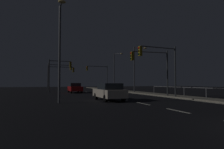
{
  "coord_description": "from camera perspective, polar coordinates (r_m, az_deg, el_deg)",
  "views": [
    {
      "loc": [
        -7.34,
        -4.1,
        1.63
      ],
      "look_at": [
        1.16,
        19.25,
        2.68
      ],
      "focal_mm": 30.7,
      "sensor_mm": 36.0,
      "label": 1
    }
  ],
  "objects": [
    {
      "name": "traffic_light_mid_left",
      "position": [
        33.56,
        -15.49,
        1.52
      ],
      "size": [
        3.8,
        0.34,
        5.53
      ],
      "color": "#2D3033",
      "rests_on": "ground"
    },
    {
      "name": "traffic_light_overhead_east",
      "position": [
        39.18,
        -15.14,
        0.5
      ],
      "size": [
        5.2,
        0.41,
        4.97
      ],
      "color": "#38383D",
      "rests_on": "ground"
    },
    {
      "name": "traffic_light_far_left",
      "position": [
        42.74,
        -4.19,
        0.72
      ],
      "size": [
        5.0,
        0.4,
        5.36
      ],
      "color": "#2D3033",
      "rests_on": "sidewalk_right"
    },
    {
      "name": "traffic_light_near_left",
      "position": [
        42.32,
        -15.57,
        0.92
      ],
      "size": [
        5.03,
        0.93,
        5.66
      ],
      "color": "#4C4C51",
      "rests_on": "ground"
    },
    {
      "name": "car_oncoming",
      "position": [
        31.37,
        -11.02,
        -3.86
      ],
      "size": [
        1.83,
        4.4,
        1.57
      ],
      "color": "#B71414",
      "rests_on": "ground"
    },
    {
      "name": "street_lamp_median",
      "position": [
        40.47,
        1.03,
        2.04
      ],
      "size": [
        1.4,
        1.93,
        7.72
      ],
      "color": "#38383D",
      "rests_on": "sidewalk_right"
    },
    {
      "name": "car",
      "position": [
        17.47,
        -0.89,
        -5.07
      ],
      "size": [
        1.9,
        4.43,
        1.57
      ],
      "color": "beige",
      "rests_on": "ground"
    },
    {
      "name": "sidewalk_right",
      "position": [
        25.97,
        13.6,
        -5.8
      ],
      "size": [
        2.4,
        77.0,
        0.14
      ],
      "primitive_type": "cube",
      "color": "gray",
      "rests_on": "ground"
    },
    {
      "name": "street_lamp_across_street",
      "position": [
        30.57,
        7.26,
        2.94
      ],
      "size": [
        1.91,
        1.09,
        7.19
      ],
      "color": "#38383D",
      "rests_on": "sidewalk_right"
    },
    {
      "name": "street_lamp_mid_block",
      "position": [
        15.72,
        -15.24,
        8.66
      ],
      "size": [
        0.56,
        1.78,
        7.78
      ],
      "color": "#4C4C51",
      "rests_on": "ground"
    },
    {
      "name": "lane_edge_line",
      "position": [
        29.6,
        5.85,
        -5.56
      ],
      "size": [
        0.14,
        53.0,
        0.01
      ],
      "color": "silver",
      "rests_on": "ground"
    },
    {
      "name": "barrier_fence",
      "position": [
        20.26,
        29.48,
        -4.22
      ],
      "size": [
        0.09,
        22.24,
        0.98
      ],
      "color": "#59595E",
      "rests_on": "sidewalk_right"
    },
    {
      "name": "traffic_light_far_center",
      "position": [
        20.45,
        14.0,
        4.22
      ],
      "size": [
        4.68,
        0.5,
        5.38
      ],
      "color": "#2D3033",
      "rests_on": "sidewalk_right"
    },
    {
      "name": "ground_plane",
      "position": [
        22.87,
        -1.24,
        -6.51
      ],
      "size": [
        112.0,
        112.0,
        0.0
      ],
      "primitive_type": "plane",
      "color": "black",
      "rests_on": "ground"
    },
    {
      "name": "traffic_light_far_right",
      "position": [
        22.12,
        11.59,
        3.37
      ],
      "size": [
        4.65,
        0.61,
        5.2
      ],
      "color": "#2D3033",
      "rests_on": "sidewalk_right"
    },
    {
      "name": "lane_markings_center",
      "position": [
        26.2,
        -3.72,
        -5.97
      ],
      "size": [
        0.14,
        50.0,
        0.01
      ],
      "color": "silver",
      "rests_on": "ground"
    }
  ]
}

